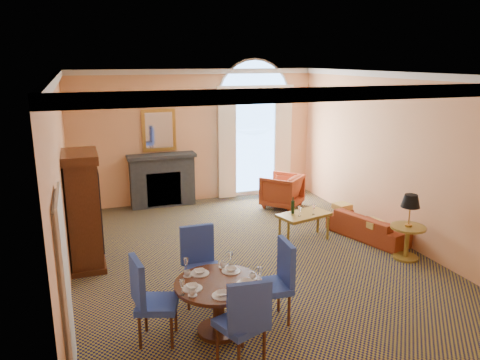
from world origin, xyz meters
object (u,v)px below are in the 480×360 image
object	(u,v)px
armchair	(282,191)
side_table	(409,220)
armoire	(84,212)
coffee_table	(304,216)
dining_table	(219,295)
sofa	(369,226)

from	to	relation	value
armchair	side_table	xyz separation A→B (m)	(0.84, -3.47, 0.33)
armoire	armchair	xyz separation A→B (m)	(4.48, 1.89, -0.56)
armoire	coffee_table	world-z (taller)	armoire
armoire	coffee_table	size ratio (longest dim) A/B	1.77
armoire	dining_table	bearing A→B (deg)	-60.58
coffee_table	dining_table	bearing A→B (deg)	-148.33
armoire	coffee_table	bearing A→B (deg)	-1.70
armoire	dining_table	world-z (taller)	armoire
sofa	armchair	size ratio (longest dim) A/B	1.96
dining_table	side_table	world-z (taller)	side_table
dining_table	sofa	world-z (taller)	dining_table
dining_table	coffee_table	world-z (taller)	dining_table
armoire	coffee_table	xyz separation A→B (m)	(4.04, -0.12, -0.48)
coffee_table	side_table	distance (m)	1.96
coffee_table	armchair	bearing A→B (deg)	63.34
armoire	dining_table	size ratio (longest dim) A/B	1.76
dining_table	armchair	world-z (taller)	dining_table
armoire	sofa	bearing A→B (deg)	-5.69
coffee_table	sofa	bearing A→B (deg)	-32.47
sofa	side_table	xyz separation A→B (m)	(0.05, -1.06, 0.48)
armchair	side_table	distance (m)	3.59
armchair	coffee_table	bearing A→B (deg)	35.40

